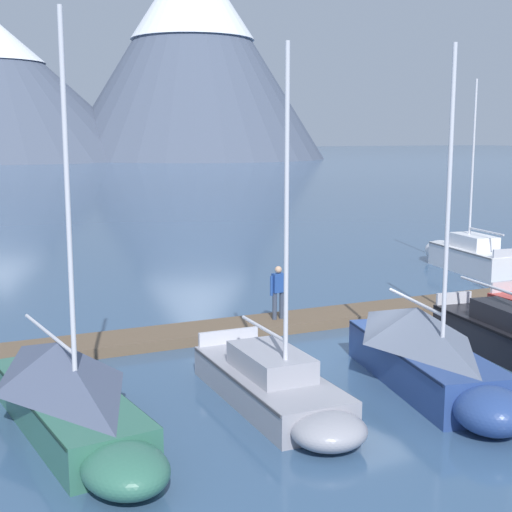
% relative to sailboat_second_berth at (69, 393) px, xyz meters
% --- Properties ---
extents(ground_plane, '(700.00, 700.00, 0.00)m').
position_rel_sailboat_second_berth_xyz_m(ground_plane, '(8.06, 1.09, -0.82)').
color(ground_plane, '#38567A').
extents(mountain_east_summit, '(69.74, 69.74, 55.43)m').
position_rel_sailboat_second_berth_xyz_m(mountain_east_summit, '(74.78, 168.30, 28.23)').
color(mountain_east_summit, '#4C566B').
rests_on(mountain_east_summit, ground).
extents(dock, '(27.29, 3.23, 0.30)m').
position_rel_sailboat_second_berth_xyz_m(dock, '(8.06, 5.09, -0.68)').
color(dock, brown).
rests_on(dock, ground).
extents(sailboat_second_berth, '(2.26, 7.19, 8.35)m').
position_rel_sailboat_second_berth_xyz_m(sailboat_second_berth, '(0.00, 0.00, 0.00)').
color(sailboat_second_berth, '#336B56').
rests_on(sailboat_second_berth, ground).
extents(sailboat_mid_dock_port, '(2.17, 6.13, 7.88)m').
position_rel_sailboat_second_berth_xyz_m(sailboat_mid_dock_port, '(4.39, -0.81, -0.32)').
color(sailboat_mid_dock_port, '#93939E').
rests_on(sailboat_mid_dock_port, ground).
extents(sailboat_mid_dock_starboard, '(3.30, 6.80, 7.97)m').
position_rel_sailboat_second_berth_xyz_m(sailboat_mid_dock_starboard, '(8.20, -1.39, 0.05)').
color(sailboat_mid_dock_starboard, navy).
rests_on(sailboat_mid_dock_starboard, ground).
extents(sailboat_end_of_dock, '(2.84, 6.53, 8.44)m').
position_rel_sailboat_second_berth_xyz_m(sailboat_end_of_dock, '(20.36, 9.85, -0.15)').
color(sailboat_end_of_dock, silver).
rests_on(sailboat_end_of_dock, ground).
extents(person_on_dock, '(0.59, 0.24, 1.69)m').
position_rel_sailboat_second_berth_xyz_m(person_on_dock, '(7.80, 5.11, 0.44)').
color(person_on_dock, '#384256').
rests_on(person_on_dock, dock).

